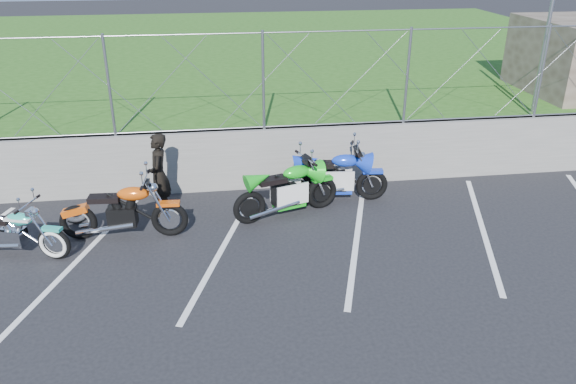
{
  "coord_description": "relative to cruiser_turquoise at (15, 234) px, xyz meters",
  "views": [
    {
      "loc": [
        -0.09,
        -7.61,
        4.93
      ],
      "look_at": [
        1.19,
        1.3,
        0.84
      ],
      "focal_mm": 35.0,
      "sensor_mm": 36.0,
      "label": 1
    }
  ],
  "objects": [
    {
      "name": "sign_pole",
      "position": [
        10.65,
        2.69,
        2.4
      ],
      "size": [
        0.08,
        0.08,
        3.0
      ],
      "primitive_type": "cylinder",
      "color": "gray",
      "rests_on": "grass_field"
    },
    {
      "name": "person_standing",
      "position": [
        2.32,
        1.28,
        0.41
      ],
      "size": [
        0.39,
        0.6,
        1.63
      ],
      "primitive_type": "imported",
      "rotation": [
        0.0,
        0.0,
        -1.57
      ],
      "color": "black",
      "rests_on": "ground"
    },
    {
      "name": "retaining_wall",
      "position": [
        3.45,
        2.29,
        0.25
      ],
      "size": [
        30.0,
        0.22,
        1.3
      ],
      "primitive_type": "cube",
      "color": "slate",
      "rests_on": "ground"
    },
    {
      "name": "grass_field",
      "position": [
        3.45,
        12.29,
        0.25
      ],
      "size": [
        30.0,
        20.0,
        1.3
      ],
      "primitive_type": "cube",
      "color": "#234F15",
      "rests_on": "ground"
    },
    {
      "name": "parking_lines",
      "position": [
        4.65,
        -0.21,
        -0.4
      ],
      "size": [
        18.29,
        4.31,
        0.01
      ],
      "color": "silver",
      "rests_on": "ground"
    },
    {
      "name": "ground",
      "position": [
        3.45,
        -1.21,
        -0.4
      ],
      "size": [
        90.0,
        90.0,
        0.0
      ],
      "primitive_type": "plane",
      "color": "black",
      "rests_on": "ground"
    },
    {
      "name": "sportbike_green",
      "position": [
        4.75,
        0.86,
        0.09
      ],
      "size": [
        2.13,
        0.89,
        1.14
      ],
      "rotation": [
        0.0,
        0.0,
        0.31
      ],
      "color": "black",
      "rests_on": "ground"
    },
    {
      "name": "naked_orange",
      "position": [
        1.76,
        0.39,
        0.08
      ],
      "size": [
        2.26,
        0.77,
        1.13
      ],
      "rotation": [
        0.0,
        0.0,
        -0.07
      ],
      "color": "black",
      "rests_on": "ground"
    },
    {
      "name": "chain_link_fence",
      "position": [
        3.45,
        2.29,
        1.9
      ],
      "size": [
        28.0,
        0.03,
        2.0
      ],
      "color": "gray",
      "rests_on": "retaining_wall"
    },
    {
      "name": "sportbike_blue",
      "position": [
        5.8,
        1.39,
        0.09
      ],
      "size": [
        2.2,
        0.78,
        1.14
      ],
      "rotation": [
        0.0,
        0.0,
        -0.1
      ],
      "color": "black",
      "rests_on": "ground"
    },
    {
      "name": "cruiser_turquoise",
      "position": [
        0.0,
        0.0,
        0.0
      ],
      "size": [
        1.95,
        0.77,
        1.0
      ],
      "rotation": [
        0.0,
        0.0,
        -0.31
      ],
      "color": "black",
      "rests_on": "ground"
    }
  ]
}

